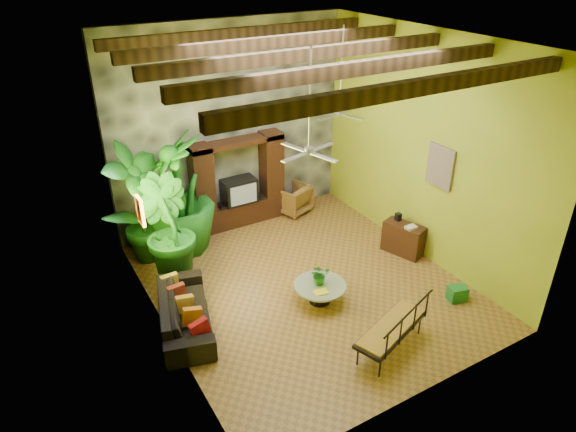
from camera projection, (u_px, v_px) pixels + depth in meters
ground at (304, 284)px, 10.98m from camera, size 7.00×7.00×0.00m
ceiling at (308, 41)px, 8.60m from camera, size 6.00×7.00×0.02m
back_wall at (229, 126)px, 12.45m from camera, size 6.00×0.02×5.00m
left_wall at (152, 214)px, 8.46m from camera, size 0.02×7.00×5.00m
right_wall at (423, 148)px, 11.12m from camera, size 0.02×7.00×5.00m
stone_accent_wall at (230, 127)px, 12.40m from camera, size 5.98×0.10×4.98m
ceiling_beams at (308, 54)px, 8.71m from camera, size 5.95×5.36×0.22m
entertainment_center at (239, 189)px, 12.90m from camera, size 2.40×0.55×2.30m
ceiling_fan_front at (309, 140)px, 8.97m from camera, size 1.28×1.28×1.86m
ceiling_fan_back at (340, 103)px, 10.98m from camera, size 1.28×1.28×1.86m
wall_art_mask at (140, 211)px, 9.43m from camera, size 0.06×0.32×0.55m
wall_art_painting at (440, 167)px, 10.74m from camera, size 0.06×0.70×0.90m
sofa at (185, 311)px, 9.65m from camera, size 1.47×2.45×0.67m
wicker_armchair at (293, 199)px, 13.72m from camera, size 1.05×1.07×0.77m
tall_plant_a at (140, 205)px, 11.15m from camera, size 1.79×1.63×2.81m
tall_plant_b at (166, 231)px, 10.66m from camera, size 1.55×1.63×2.32m
tall_plant_c at (179, 194)px, 11.58m from camera, size 1.99×1.99×2.84m
coffee_table at (320, 291)px, 10.34m from camera, size 1.05×1.05×0.40m
centerpiece_plant at (320, 275)px, 10.22m from camera, size 0.47×0.44×0.43m
yellow_tray at (321, 292)px, 10.04m from camera, size 0.30×0.24×0.03m
iron_bench at (394, 328)px, 8.94m from camera, size 1.74×1.13×0.57m
side_console at (403, 239)px, 11.90m from camera, size 0.70×1.02×0.74m
green_bin at (457, 293)px, 10.42m from camera, size 0.42×0.36×0.31m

